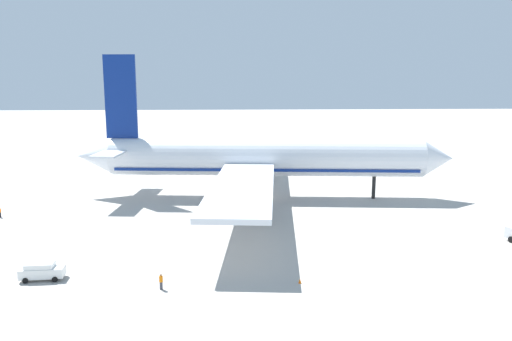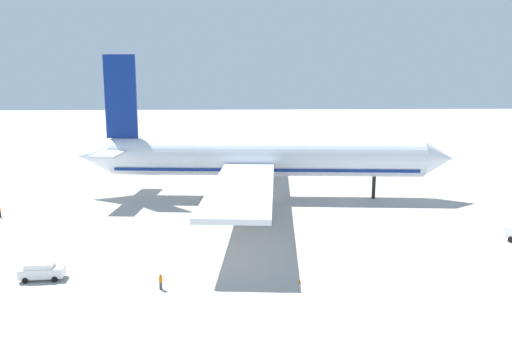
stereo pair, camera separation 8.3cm
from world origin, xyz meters
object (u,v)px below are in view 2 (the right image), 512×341
object	(u,v)px
baggage_cart_0	(436,161)
traffic_cone_1	(108,170)
ground_worker_0	(161,282)
traffic_cone_0	(300,281)
airliner	(259,158)
traffic_cone_2	(206,162)
baggage_cart_1	(297,155)
ground_worker_2	(0,212)
service_van	(42,271)

from	to	relation	value
baggage_cart_0	traffic_cone_1	distance (m)	86.30
traffic_cone_1	baggage_cart_0	bearing A→B (deg)	3.92
ground_worker_0	traffic_cone_0	size ratio (longest dim) A/B	3.18
airliner	traffic_cone_0	world-z (taller)	airliner
airliner	traffic_cone_1	distance (m)	47.70
traffic_cone_0	traffic_cone_2	distance (m)	83.22
baggage_cart_1	traffic_cone_0	size ratio (longest dim) A/B	5.89
ground_worker_0	traffic_cone_2	xyz separation A→B (m)	(1.32, 82.85, -0.62)
baggage_cart_1	baggage_cart_0	bearing A→B (deg)	-21.95
airliner	ground_worker_0	world-z (taller)	airliner
ground_worker_2	airliner	bearing A→B (deg)	15.14
ground_worker_2	traffic_cone_0	distance (m)	54.08
baggage_cart_0	ground_worker_2	bearing A→B (deg)	-152.77
ground_worker_0	service_van	bearing A→B (deg)	165.83
ground_worker_2	traffic_cone_2	size ratio (longest dim) A/B	3.11
airliner	ground_worker_0	xyz separation A→B (m)	(-13.21, -41.99, -6.78)
baggage_cart_0	traffic_cone_0	world-z (taller)	baggage_cart_0
airliner	baggage_cart_1	world-z (taller)	airliner
airliner	baggage_cart_0	world-z (taller)	airliner
ground_worker_2	traffic_cone_1	xyz separation A→B (m)	(7.55, 42.29, -0.59)
baggage_cart_0	airliner	bearing A→B (deg)	-144.03
traffic_cone_1	traffic_cone_2	bearing A→B (deg)	23.27
service_van	baggage_cart_1	bearing A→B (deg)	65.12
baggage_cart_1	ground_worker_2	size ratio (longest dim) A/B	1.90
baggage_cart_1	ground_worker_2	bearing A→B (deg)	-132.78
traffic_cone_1	traffic_cone_0	bearing A→B (deg)	-62.22
baggage_cart_1	traffic_cone_1	xyz separation A→B (m)	(-50.37, -20.29, -0.43)
traffic_cone_2	ground_worker_2	bearing A→B (deg)	-120.95
traffic_cone_0	traffic_cone_2	xyz separation A→B (m)	(-13.80, 82.07, 0.00)
baggage_cart_0	ground_worker_2	xyz separation A→B (m)	(-93.65, -48.18, 0.10)
ground_worker_0	traffic_cone_0	bearing A→B (deg)	2.94
service_van	baggage_cart_1	size ratio (longest dim) A/B	1.50
service_van	baggage_cart_0	xyz separation A→B (m)	(77.18, 74.95, -0.27)
traffic_cone_0	service_van	bearing A→B (deg)	174.67
service_van	ground_worker_2	distance (m)	31.43
ground_worker_2	traffic_cone_1	bearing A→B (deg)	79.88
ground_worker_2	traffic_cone_0	world-z (taller)	ground_worker_2
baggage_cart_0	traffic_cone_1	world-z (taller)	baggage_cart_0
airliner	baggage_cart_1	bearing A→B (deg)	74.10
airliner	ground_worker_2	world-z (taller)	airliner
airliner	baggage_cart_0	bearing A→B (deg)	35.97
airliner	traffic_cone_2	world-z (taller)	airliner
traffic_cone_0	baggage_cart_0	bearing A→B (deg)	58.12
service_van	baggage_cart_0	bearing A→B (deg)	44.16
baggage_cart_0	traffic_cone_2	size ratio (longest dim) A/B	5.92
baggage_cart_1	traffic_cone_0	world-z (taller)	baggage_cart_1
service_van	traffic_cone_0	xyz separation A→B (m)	(28.88, -2.70, -0.76)
baggage_cart_1	ground_worker_0	size ratio (longest dim) A/B	1.85
ground_worker_2	ground_worker_0	bearing A→B (deg)	-45.01
service_van	ground_worker_0	xyz separation A→B (m)	(13.76, -3.47, -0.14)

